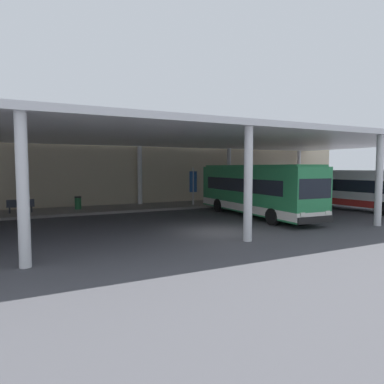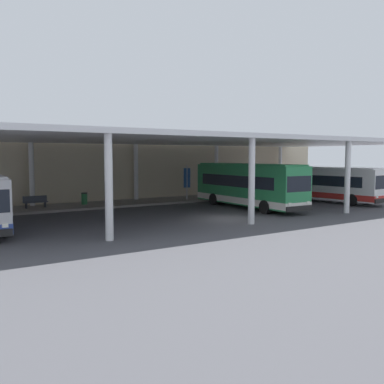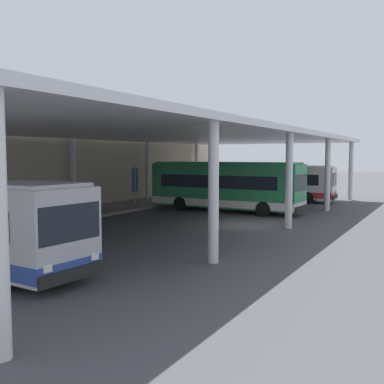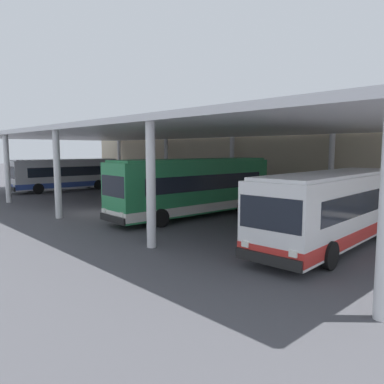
# 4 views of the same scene
# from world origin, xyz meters

# --- Properties ---
(ground_plane) EXTENTS (200.00, 200.00, 0.00)m
(ground_plane) POSITION_xyz_m (0.00, 0.00, 0.00)
(ground_plane) COLOR #47474C
(platform_kerb) EXTENTS (42.00, 4.50, 0.18)m
(platform_kerb) POSITION_xyz_m (0.00, 11.75, 0.09)
(platform_kerb) COLOR gray
(platform_kerb) RESTS_ON ground
(station_building_facade) EXTENTS (48.00, 1.60, 6.51)m
(station_building_facade) POSITION_xyz_m (0.00, 15.00, 3.26)
(station_building_facade) COLOR #C1B293
(station_building_facade) RESTS_ON ground
(canopy_shelter) EXTENTS (40.00, 17.00, 5.55)m
(canopy_shelter) POSITION_xyz_m (0.00, 5.50, 5.29)
(canopy_shelter) COLOR silver
(canopy_shelter) RESTS_ON ground
(bus_nearest_bay) EXTENTS (3.12, 10.65, 3.17)m
(bus_nearest_bay) POSITION_xyz_m (-14.32, 4.62, 1.66)
(bus_nearest_bay) COLOR #B7B7BC
(bus_nearest_bay) RESTS_ON ground
(bus_second_bay) EXTENTS (3.01, 11.41, 3.57)m
(bus_second_bay) POSITION_xyz_m (5.21, 3.83, 1.84)
(bus_second_bay) COLOR #28844C
(bus_second_bay) RESTS_ON ground
(bus_middle_bay) EXTENTS (3.16, 10.66, 3.17)m
(bus_middle_bay) POSITION_xyz_m (14.42, 3.32, 1.66)
(bus_middle_bay) COLOR white
(bus_middle_bay) RESTS_ON ground
(bench_waiting) EXTENTS (1.80, 0.45, 0.92)m
(bench_waiting) POSITION_xyz_m (-9.42, 11.82, 0.66)
(bench_waiting) COLOR #383D47
(bench_waiting) RESTS_ON platform_kerb
(trash_bin) EXTENTS (0.52, 0.52, 0.98)m
(trash_bin) POSITION_xyz_m (-5.46, 12.02, 0.68)
(trash_bin) COLOR #236638
(trash_bin) RESTS_ON platform_kerb
(banner_sign) EXTENTS (0.70, 0.12, 3.20)m
(banner_sign) POSITION_xyz_m (3.96, 10.94, 1.98)
(banner_sign) COLOR #B2B2B7
(banner_sign) RESTS_ON platform_kerb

